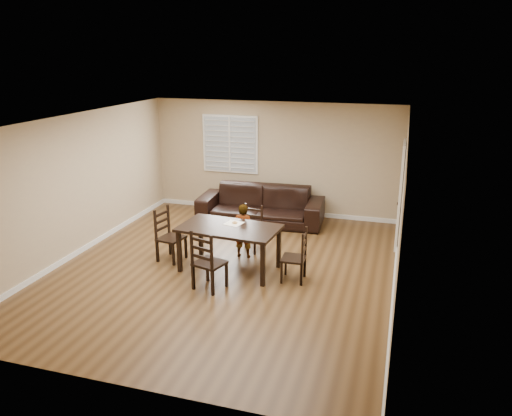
# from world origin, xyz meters

# --- Properties ---
(ground) EXTENTS (7.00, 7.00, 0.00)m
(ground) POSITION_xyz_m (0.00, 0.00, 0.00)
(ground) COLOR brown
(ground) RESTS_ON ground
(room) EXTENTS (6.04, 7.04, 2.72)m
(room) POSITION_xyz_m (0.04, 0.18, 1.81)
(room) COLOR tan
(room) RESTS_ON ground
(dining_table) EXTENTS (1.83, 1.13, 0.82)m
(dining_table) POSITION_xyz_m (0.10, 0.00, 0.74)
(dining_table) COLOR black
(dining_table) RESTS_ON ground
(chair_near) EXTENTS (0.46, 0.43, 0.91)m
(chair_near) POSITION_xyz_m (0.19, 1.10, 0.41)
(chair_near) COLOR black
(chair_near) RESTS_ON ground
(chair_far) EXTENTS (0.57, 0.55, 1.04)m
(chair_far) POSITION_xyz_m (-0.00, -0.92, 0.47)
(chair_far) COLOR black
(chair_far) RESTS_ON ground
(chair_left) EXTENTS (0.50, 0.53, 1.02)m
(chair_left) POSITION_xyz_m (-1.23, 0.12, 0.46)
(chair_left) COLOR black
(chair_left) RESTS_ON ground
(chair_right) EXTENTS (0.41, 0.44, 0.94)m
(chair_right) POSITION_xyz_m (1.41, -0.09, 0.42)
(chair_right) COLOR black
(chair_right) RESTS_ON ground
(child) EXTENTS (0.40, 0.27, 1.07)m
(child) POSITION_xyz_m (0.15, 0.64, 0.53)
(child) COLOR gray
(child) RESTS_ON ground
(napkin) EXTENTS (0.36, 0.36, 0.00)m
(napkin) POSITION_xyz_m (0.11, 0.20, 0.82)
(napkin) COLOR white
(napkin) RESTS_ON dining_table
(donut) EXTENTS (0.10, 0.10, 0.04)m
(donut) POSITION_xyz_m (0.13, 0.20, 0.85)
(donut) COLOR #B37F40
(donut) RESTS_ON napkin
(sofa) EXTENTS (2.90, 1.26, 0.83)m
(sofa) POSITION_xyz_m (-0.10, 2.70, 0.42)
(sofa) COLOR black
(sofa) RESTS_ON ground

